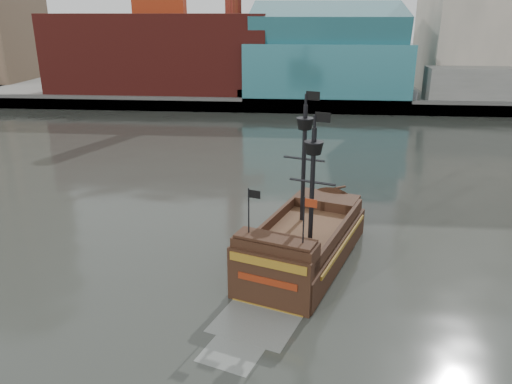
# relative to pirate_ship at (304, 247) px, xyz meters

# --- Properties ---
(ground) EXTENTS (400.00, 400.00, 0.00)m
(ground) POSITION_rel_pirate_ship_xyz_m (-6.25, -5.22, -1.18)
(ground) COLOR #2C2F2A
(ground) RESTS_ON ground
(promenade_far) EXTENTS (220.00, 60.00, 2.00)m
(promenade_far) POSITION_rel_pirate_ship_xyz_m (-6.25, 86.78, -0.18)
(promenade_far) COLOR slate
(promenade_far) RESTS_ON ground
(seawall) EXTENTS (220.00, 1.00, 2.60)m
(seawall) POSITION_rel_pirate_ship_xyz_m (-6.25, 57.28, 0.12)
(seawall) COLOR #4C4C49
(seawall) RESTS_ON ground
(pirate_ship) EXTENTS (10.61, 18.10, 13.00)m
(pirate_ship) POSITION_rel_pirate_ship_xyz_m (0.00, 0.00, 0.00)
(pirate_ship) COLOR black
(pirate_ship) RESTS_ON ground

